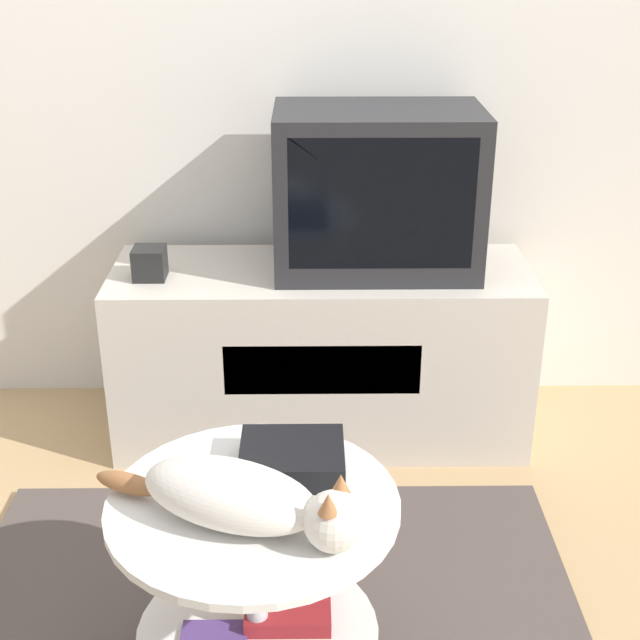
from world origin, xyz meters
TOP-DOWN VIEW (x-y plane):
  - tv_stand at (0.13, 1.01)m, footprint 1.25×0.44m
  - tv at (0.29, 1.03)m, footprint 0.59×0.36m
  - speaker at (-0.36, 0.95)m, footprint 0.09×0.09m
  - coffee_table at (-0.01, -0.04)m, footprint 0.57×0.57m
  - dvd_box at (0.06, 0.06)m, footprint 0.21×0.18m
  - cat at (-0.02, -0.12)m, footprint 0.52×0.28m

SIDE VIEW (x-z plane):
  - tv_stand at x=0.13m, z-range 0.00..0.55m
  - coffee_table at x=-0.01m, z-range 0.08..0.55m
  - dvd_box at x=0.06m, z-range 0.49..0.54m
  - cat at x=-0.02m, z-range 0.48..0.61m
  - speaker at x=-0.36m, z-range 0.55..0.64m
  - tv at x=0.29m, z-range 0.55..1.02m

